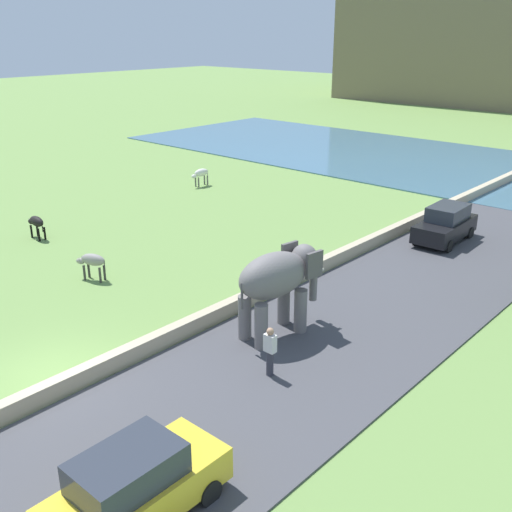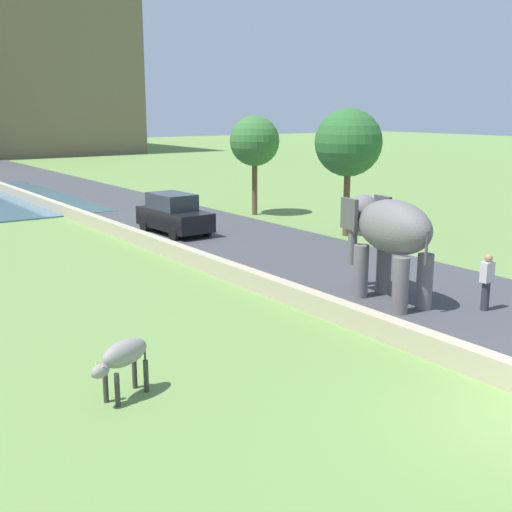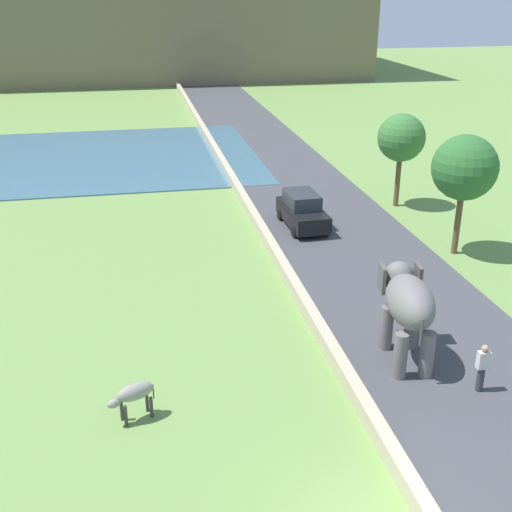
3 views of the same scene
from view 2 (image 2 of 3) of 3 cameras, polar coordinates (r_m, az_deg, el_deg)
road_surface at (r=30.17m, az=-5.26°, el=2.53°), size 7.00×120.00×0.06m
barrier_wall at (r=26.66m, az=-10.18°, el=1.56°), size 0.40×110.00×0.56m
elephant at (r=18.43m, az=11.63°, el=2.03°), size 1.75×3.55×2.99m
person_beside_elephant at (r=18.51m, az=19.70°, el=-2.11°), size 0.36×0.22×1.63m
car_black at (r=28.64m, az=-7.28°, el=3.69°), size 1.92×4.07×1.80m
cow_grey at (r=12.61m, az=-11.67°, el=-8.72°), size 1.41×0.81×1.15m
tree_near at (r=28.05m, az=8.16°, el=9.85°), size 2.88×2.88×5.46m
tree_mid at (r=33.48m, az=-0.12°, el=10.08°), size 2.56×2.56×5.09m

